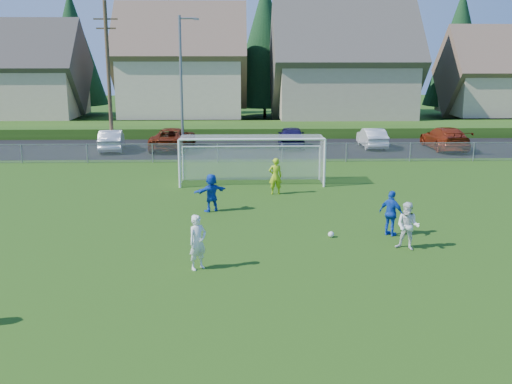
# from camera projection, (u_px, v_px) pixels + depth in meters

# --- Properties ---
(ground) EXTENTS (160.00, 160.00, 0.00)m
(ground) POSITION_uv_depth(u_px,v_px,m) (264.00, 314.00, 15.72)
(ground) COLOR #193D0C
(ground) RESTS_ON ground
(asphalt_lot) EXTENTS (60.00, 60.00, 0.00)m
(asphalt_lot) POSITION_uv_depth(u_px,v_px,m) (249.00, 148.00, 42.47)
(asphalt_lot) COLOR black
(asphalt_lot) RESTS_ON ground
(grass_embankment) EXTENTS (70.00, 6.00, 0.80)m
(grass_embankment) POSITION_uv_depth(u_px,v_px,m) (247.00, 129.00, 49.68)
(grass_embankment) COLOR #1E420F
(grass_embankment) RESTS_ON ground
(soccer_ball) EXTENTS (0.22, 0.22, 0.22)m
(soccer_ball) POSITION_uv_depth(u_px,v_px,m) (331.00, 234.00, 22.14)
(soccer_ball) COLOR white
(soccer_ball) RESTS_ON ground
(player_white_a) EXTENTS (0.76, 0.74, 1.76)m
(player_white_a) POSITION_uv_depth(u_px,v_px,m) (198.00, 242.00, 18.75)
(player_white_a) COLOR white
(player_white_a) RESTS_ON ground
(player_white_b) EXTENTS (1.02, 0.95, 1.68)m
(player_white_b) POSITION_uv_depth(u_px,v_px,m) (408.00, 226.00, 20.63)
(player_white_b) COLOR white
(player_white_b) RESTS_ON ground
(player_blue_a) EXTENTS (1.00, 1.00, 1.71)m
(player_blue_a) POSITION_uv_depth(u_px,v_px,m) (391.00, 213.00, 22.20)
(player_blue_a) COLOR blue
(player_blue_a) RESTS_ON ground
(player_blue_b) EXTENTS (1.55, 1.18, 1.64)m
(player_blue_b) POSITION_uv_depth(u_px,v_px,m) (211.00, 193.00, 25.60)
(player_blue_b) COLOR blue
(player_blue_b) RESTS_ON ground
(goalkeeper) EXTENTS (0.69, 0.49, 1.76)m
(goalkeeper) POSITION_uv_depth(u_px,v_px,m) (275.00, 176.00, 28.68)
(goalkeeper) COLOR #A5CE18
(goalkeeper) RESTS_ON ground
(car_b) EXTENTS (2.09, 4.53, 1.44)m
(car_b) POSITION_uv_depth(u_px,v_px,m) (112.00, 140.00, 41.36)
(car_b) COLOR silver
(car_b) RESTS_ON ground
(car_c) EXTENTS (3.02, 5.69, 1.52)m
(car_c) POSITION_uv_depth(u_px,v_px,m) (173.00, 138.00, 41.87)
(car_c) COLOR #631D0B
(car_c) RESTS_ON ground
(car_e) EXTENTS (2.07, 4.66, 1.56)m
(car_e) POSITION_uv_depth(u_px,v_px,m) (291.00, 137.00, 42.47)
(car_e) COLOR #16113E
(car_e) RESTS_ON ground
(car_f) EXTENTS (1.49, 4.21, 1.38)m
(car_f) POSITION_uv_depth(u_px,v_px,m) (372.00, 138.00, 42.70)
(car_f) COLOR silver
(car_f) RESTS_ON ground
(car_g) EXTENTS (2.25, 5.44, 1.57)m
(car_g) POSITION_uv_depth(u_px,v_px,m) (445.00, 138.00, 41.80)
(car_g) COLOR maroon
(car_g) RESTS_ON ground
(soccer_goal) EXTENTS (7.42, 1.90, 2.50)m
(soccer_goal) POSITION_uv_depth(u_px,v_px,m) (252.00, 152.00, 30.96)
(soccer_goal) COLOR white
(soccer_goal) RESTS_ON ground
(chainlink_fence) EXTENTS (52.06, 0.06, 1.20)m
(chainlink_fence) POSITION_uv_depth(u_px,v_px,m) (250.00, 152.00, 36.98)
(chainlink_fence) COLOR gray
(chainlink_fence) RESTS_ON ground
(streetlight) EXTENTS (1.38, 0.18, 9.00)m
(streetlight) POSITION_uv_depth(u_px,v_px,m) (182.00, 80.00, 39.78)
(streetlight) COLOR slate
(streetlight) RESTS_ON ground
(utility_pole) EXTENTS (1.60, 0.26, 10.00)m
(utility_pole) POSITION_uv_depth(u_px,v_px,m) (109.00, 75.00, 40.55)
(utility_pole) COLOR #473321
(utility_pole) RESTS_ON ground
(houses_row) EXTENTS (53.90, 11.45, 13.27)m
(houses_row) POSITION_uv_depth(u_px,v_px,m) (267.00, 44.00, 55.40)
(houses_row) COLOR tan
(houses_row) RESTS_ON ground
(tree_row) EXTENTS (65.98, 12.36, 13.80)m
(tree_row) POSITION_uv_depth(u_px,v_px,m) (255.00, 49.00, 61.57)
(tree_row) COLOR #382616
(tree_row) RESTS_ON ground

